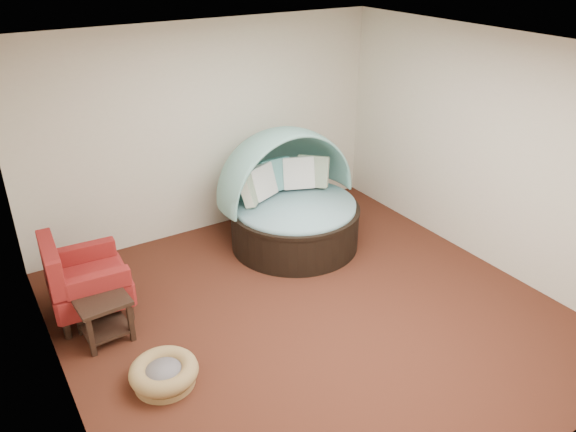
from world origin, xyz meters
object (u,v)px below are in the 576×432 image
pet_basket (164,373)px  red_armchair (82,280)px  side_table (103,312)px  canopy_daybed (291,193)px

pet_basket → red_armchair: 1.52m
red_armchair → side_table: size_ratio=1.77×
side_table → pet_basket: bearing=-74.3°
pet_basket → side_table: bearing=105.7°
pet_basket → side_table: size_ratio=1.57×
canopy_daybed → pet_basket: 2.99m
canopy_daybed → side_table: size_ratio=3.43×
red_armchair → side_table: red_armchair is taller
canopy_daybed → side_table: 2.80m
pet_basket → side_table: 1.00m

